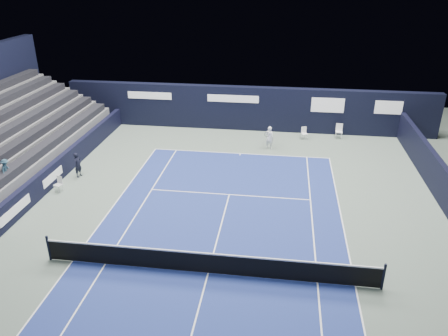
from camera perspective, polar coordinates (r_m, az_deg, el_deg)
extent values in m
plane|color=#556659|center=(18.76, -1.03, -9.83)|extent=(48.00, 48.00, 0.00)
cube|color=navy|center=(17.17, -2.09, -13.58)|extent=(10.97, 23.77, 0.01)
cube|color=white|center=(30.09, 10.48, 4.41)|extent=(0.47, 0.46, 0.03)
cube|color=white|center=(30.16, 10.39, 4.93)|extent=(0.35, 0.16, 0.44)
cylinder|color=white|center=(30.35, 10.62, 4.19)|extent=(0.02, 0.02, 0.38)
cylinder|color=white|center=(30.23, 10.07, 4.15)|extent=(0.02, 0.02, 0.38)
cylinder|color=white|center=(30.10, 10.84, 3.99)|extent=(0.02, 0.02, 0.38)
cylinder|color=white|center=(29.97, 10.29, 3.95)|extent=(0.02, 0.02, 0.38)
cube|color=white|center=(30.15, 10.39, 5.06)|extent=(0.30, 0.17, 0.28)
cube|color=silver|center=(30.74, 14.79, 4.59)|extent=(0.46, 0.44, 0.04)
cube|color=silver|center=(30.83, 14.82, 5.19)|extent=(0.44, 0.05, 0.53)
cylinder|color=silver|center=(31.00, 15.07, 4.27)|extent=(0.03, 0.03, 0.46)
cylinder|color=silver|center=(30.97, 14.37, 4.33)|extent=(0.03, 0.03, 0.46)
cylinder|color=silver|center=(30.66, 15.11, 4.04)|extent=(0.03, 0.03, 0.46)
cylinder|color=silver|center=(30.63, 14.40, 4.10)|extent=(0.03, 0.03, 0.46)
cube|color=silver|center=(24.21, -20.87, -2.07)|extent=(0.46, 0.45, 0.03)
cube|color=silver|center=(24.21, -20.67, -1.45)|extent=(0.35, 0.15, 0.43)
cylinder|color=silver|center=(24.27, -20.30, -2.42)|extent=(0.02, 0.02, 0.38)
cylinder|color=silver|center=(24.49, -20.80, -2.26)|extent=(0.02, 0.02, 0.38)
cylinder|color=silver|center=(24.10, -20.80, -2.69)|extent=(0.02, 0.02, 0.38)
cylinder|color=silver|center=(24.32, -21.30, -2.53)|extent=(0.02, 0.02, 0.38)
imported|color=black|center=(25.43, -18.54, 0.40)|extent=(0.45, 0.58, 1.41)
cube|color=white|center=(27.40, 2.14, 1.91)|extent=(10.97, 0.06, 0.00)
cube|color=white|center=(17.26, 16.79, -14.57)|extent=(0.06, 23.77, 0.00)
cube|color=white|center=(18.75, -19.18, -11.41)|extent=(0.06, 23.77, 0.00)
cube|color=white|center=(17.07, 12.11, -14.46)|extent=(0.06, 23.77, 0.00)
cube|color=white|center=(18.22, -15.24, -12.00)|extent=(0.06, 23.77, 0.00)
cube|color=white|center=(22.48, 0.69, -3.48)|extent=(8.23, 0.06, 0.00)
cube|color=white|center=(17.17, -2.09, -13.56)|extent=(0.06, 12.80, 0.00)
cube|color=white|center=(27.26, 2.11, 1.79)|extent=(0.06, 0.30, 0.00)
cylinder|color=black|center=(17.12, 20.11, -13.18)|extent=(0.10, 0.10, 1.10)
cylinder|color=black|center=(18.86, -21.94, -9.66)|extent=(0.10, 0.10, 1.10)
cube|color=black|center=(16.89, -2.11, -12.36)|extent=(12.80, 0.03, 0.86)
cube|color=white|center=(16.62, -2.13, -11.13)|extent=(12.80, 0.05, 0.06)
cube|color=black|center=(31.20, 3.07, 7.79)|extent=(26.00, 0.60, 3.10)
cube|color=silver|center=(32.01, -9.70, 9.31)|extent=(3.20, 0.02, 0.50)
cube|color=silver|center=(30.78, 1.17, 9.04)|extent=(3.60, 0.02, 0.50)
cube|color=silver|center=(30.79, 13.39, 7.99)|extent=(2.20, 0.02, 1.00)
cube|color=silver|center=(31.44, 20.71, 7.40)|extent=(1.80, 0.02, 0.90)
cube|color=black|center=(24.78, -21.78, -1.04)|extent=(0.30, 22.00, 1.20)
cube|color=silver|center=(22.08, -25.60, -4.97)|extent=(0.02, 2.40, 0.45)
cube|color=silver|center=(24.70, -21.44, -1.06)|extent=(0.02, 2.00, 0.45)
cube|color=#505053|center=(25.76, -22.00, 0.46)|extent=(0.90, 16.00, 1.65)
cube|color=#4F4F51|center=(26.13, -23.80, 1.01)|extent=(0.90, 16.00, 2.10)
cube|color=#525255|center=(26.53, -25.54, 1.55)|extent=(0.90, 16.00, 2.55)
cube|color=#4C4C4E|center=(26.95, -27.24, 2.07)|extent=(0.90, 16.00, 3.00)
cube|color=black|center=(25.39, -22.36, 2.56)|extent=(0.63, 15.20, 0.40)
cube|color=black|center=(25.70, -24.27, 3.56)|extent=(0.63, 15.20, 0.40)
cube|color=black|center=(26.04, -26.13, 4.53)|extent=(0.63, 15.20, 0.40)
imported|color=#223E4F|center=(22.61, -26.61, -0.11)|extent=(0.47, 0.69, 0.98)
imported|color=white|center=(28.07, 5.96, 3.99)|extent=(0.64, 0.53, 1.50)
cylinder|color=black|center=(27.69, 5.65, 4.37)|extent=(0.03, 0.29, 0.13)
torus|color=black|center=(27.42, 5.63, 4.39)|extent=(0.30, 0.13, 0.29)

